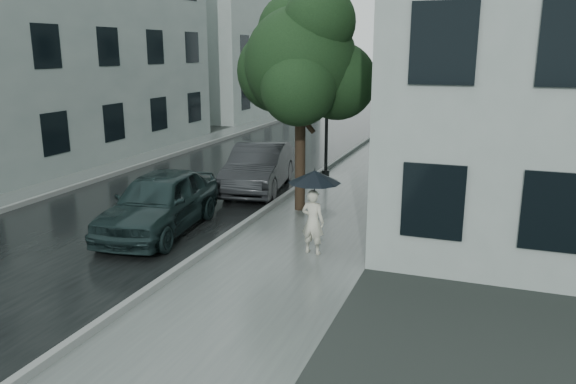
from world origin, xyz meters
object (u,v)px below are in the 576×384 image
at_px(car_near, 159,202).
at_px(pedestrian, 313,222).
at_px(lamp_post, 323,88).
at_px(street_tree, 302,62).
at_px(car_far, 259,167).

bearing_deg(car_near, pedestrian, -9.64).
xyz_separation_m(pedestrian, lamp_post, (-2.14, 7.89, 2.41)).
xyz_separation_m(street_tree, car_far, (-2.02, 1.64, -3.41)).
xyz_separation_m(car_near, car_far, (0.65, 4.88, -0.01)).
height_order(pedestrian, car_far, car_far).
bearing_deg(street_tree, pedestrian, -67.32).
relative_size(lamp_post, car_near, 1.23).
relative_size(street_tree, car_far, 1.34).
bearing_deg(lamp_post, street_tree, -92.34).
bearing_deg(lamp_post, car_near, -115.70).
bearing_deg(pedestrian, street_tree, -58.34).
relative_size(pedestrian, car_near, 0.33).
bearing_deg(lamp_post, pedestrian, -86.18).
distance_m(lamp_post, car_far, 3.92).
distance_m(street_tree, car_far, 4.29).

